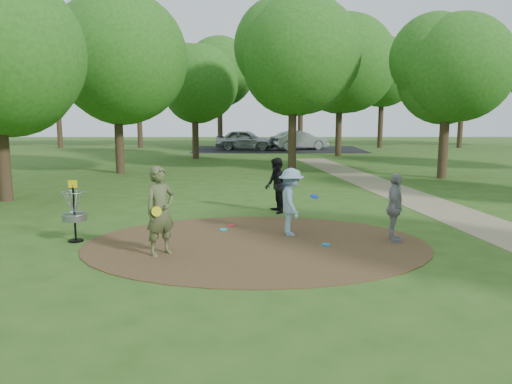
{
  "coord_description": "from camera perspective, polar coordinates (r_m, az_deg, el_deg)",
  "views": [
    {
      "loc": [
        -0.06,
        -11.79,
        3.23
      ],
      "look_at": [
        0.0,
        1.2,
        1.1
      ],
      "focal_mm": 35.0,
      "sensor_mm": 36.0,
      "label": 1
    }
  ],
  "objects": [
    {
      "name": "disc_ground_red",
      "position": [
        14.08,
        -2.87,
        -3.84
      ],
      "size": [
        0.22,
        0.22,
        0.02
      ],
      "primitive_type": "cylinder",
      "color": "red",
      "rests_on": "dirt_clearing"
    },
    {
      "name": "car_right",
      "position": [
        41.65,
        4.98,
        5.9
      ],
      "size": [
        5.01,
        3.25,
        1.56
      ],
      "primitive_type": "imported",
      "rotation": [
        0.0,
        0.0,
        1.94
      ],
      "color": "#A4A6AB",
      "rests_on": "ground"
    },
    {
      "name": "player_waiting_with_disc",
      "position": [
        12.74,
        15.57,
        -1.76
      ],
      "size": [
        0.72,
        1.09,
        1.72
      ],
      "color": "gray",
      "rests_on": "ground"
    },
    {
      "name": "footpath",
      "position": [
        15.61,
        24.64,
        -3.47
      ],
      "size": [
        7.55,
        39.89,
        0.01
      ],
      "primitive_type": "cube",
      "rotation": [
        0.0,
        0.0,
        0.14
      ],
      "color": "#8C7A5B",
      "rests_on": "ground"
    },
    {
      "name": "dirt_clearing",
      "position": [
        12.23,
        0.02,
        -5.96
      ],
      "size": [
        8.4,
        8.4,
        0.02
      ],
      "primitive_type": "cylinder",
      "color": "#47301C",
      "rests_on": "ground"
    },
    {
      "name": "disc_ground_cyan",
      "position": [
        13.63,
        -3.75,
        -4.3
      ],
      "size": [
        0.22,
        0.22,
        0.02
      ],
      "primitive_type": "cylinder",
      "color": "#1ABED7",
      "rests_on": "dirt_clearing"
    },
    {
      "name": "player_throwing_with_disc",
      "position": [
        12.94,
        4.03,
        -1.16
      ],
      "size": [
        1.13,
        1.21,
        1.77
      ],
      "color": "#82A9C2",
      "rests_on": "ground"
    },
    {
      "name": "player_observer_with_disc",
      "position": [
        11.32,
        -10.88,
        -2.16
      ],
      "size": [
        0.87,
        0.86,
        2.03
      ],
      "color": "#4E5832",
      "rests_on": "ground"
    },
    {
      "name": "disc_golf_basket",
      "position": [
        13.1,
        -20.09,
        -1.62
      ],
      "size": [
        0.63,
        0.63,
        1.54
      ],
      "color": "black",
      "rests_on": "ground"
    },
    {
      "name": "player_walking_with_disc",
      "position": [
        15.81,
        2.34,
        0.76
      ],
      "size": [
        0.85,
        0.99,
        1.76
      ],
      "color": "black",
      "rests_on": "ground"
    },
    {
      "name": "tree_ring",
      "position": [
        21.46,
        1.7,
        14.81
      ],
      "size": [
        36.93,
        46.21,
        9.67
      ],
      "color": "#332316",
      "rests_on": "ground"
    },
    {
      "name": "car_left",
      "position": [
        41.4,
        -1.19,
        5.98
      ],
      "size": [
        5.11,
        2.78,
        1.65
      ],
      "primitive_type": "imported",
      "rotation": [
        0.0,
        0.0,
        1.39
      ],
      "color": "#95999C",
      "rests_on": "ground"
    },
    {
      "name": "ground",
      "position": [
        12.23,
        0.02,
        -6.01
      ],
      "size": [
        100.0,
        100.0,
        0.0
      ],
      "primitive_type": "plane",
      "color": "#2D5119",
      "rests_on": "ground"
    },
    {
      "name": "parking_lot",
      "position": [
        41.97,
        2.57,
        4.89
      ],
      "size": [
        14.0,
        8.0,
        0.01
      ],
      "primitive_type": "cube",
      "color": "black",
      "rests_on": "ground"
    },
    {
      "name": "disc_ground_blue",
      "position": [
        12.22,
        8.01,
        -5.97
      ],
      "size": [
        0.22,
        0.22,
        0.02
      ],
      "primitive_type": "cylinder",
      "color": "#0B7AC7",
      "rests_on": "dirt_clearing"
    }
  ]
}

